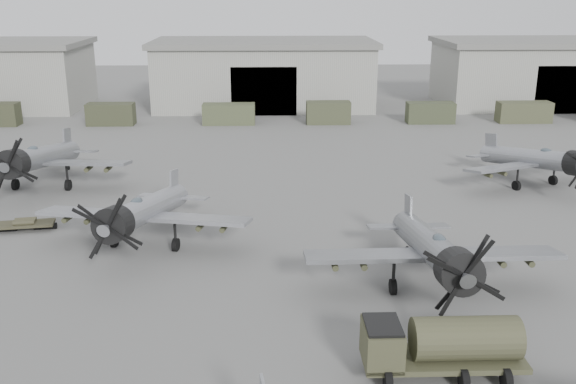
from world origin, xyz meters
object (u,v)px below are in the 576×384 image
Objects in this scene: aircraft_mid_1 at (142,212)px; aircraft_far_0 at (38,159)px; aircraft_far_1 at (539,160)px; fuel_tanker at (442,343)px; aircraft_mid_2 at (435,251)px.

aircraft_mid_1 is 16.02m from aircraft_far_0.
aircraft_mid_1 reaches higher than aircraft_far_1.
aircraft_far_0 is 36.02m from fuel_tanker.
aircraft_mid_1 is 1.99× the size of fuel_tanker.
aircraft_far_1 is (12.88, 18.25, -0.14)m from aircraft_mid_2.
aircraft_mid_2 reaches higher than aircraft_mid_1.
aircraft_far_1 is at bearing 3.12° from aircraft_far_0.
aircraft_mid_2 is 2.01× the size of fuel_tanker.
aircraft_mid_2 is at bearing 78.49° from fuel_tanker.
aircraft_mid_1 is 1.06× the size of aircraft_far_1.
aircraft_mid_1 is 20.07m from fuel_tanker.
fuel_tanker is at bearing -102.30° from aircraft_mid_2.
aircraft_mid_2 is 32.37m from aircraft_far_0.
fuel_tanker is (-14.33, -25.47, -0.82)m from aircraft_far_1.
aircraft_mid_1 is at bearing 136.72° from fuel_tanker.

